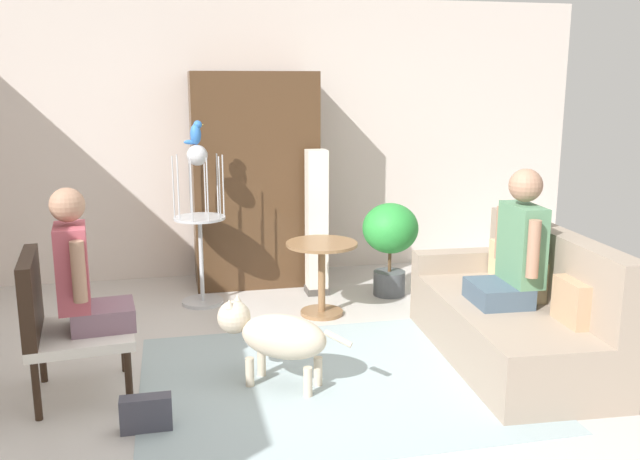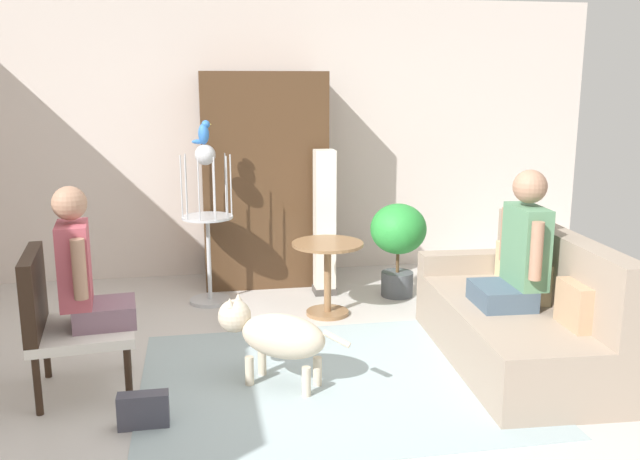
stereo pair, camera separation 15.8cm
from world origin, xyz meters
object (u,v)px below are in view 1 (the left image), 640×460
armchair (57,317)px  column_lamp (317,224)px  person_on_armchair (81,273)px  armoire_cabinet (255,180)px  potted_plant (390,236)px  couch (515,314)px  round_end_table (322,267)px  bird_cage_stand (200,220)px  dog (275,334)px  handbag (146,413)px  parrot (196,133)px  person_on_couch (516,249)px

armchair → column_lamp: bearing=41.0°
person_on_armchair → armoire_cabinet: armoire_cabinet is taller
potted_plant → armoire_cabinet: (-1.12, 0.67, 0.45)m
couch → person_on_armchair: bearing=179.1°
person_on_armchair → round_end_table: size_ratio=1.42×
round_end_table → bird_cage_stand: (-0.95, 0.50, 0.34)m
column_lamp → armoire_cabinet: bearing=135.3°
potted_plant → dog: bearing=-128.5°
person_on_armchair → dog: (1.15, -0.13, -0.44)m
handbag → dog: bearing=28.2°
dog → armoire_cabinet: armoire_cabinet is taller
parrot → couch: bearing=-38.5°
person_on_couch → parrot: 2.73m
column_lamp → handbag: column_lamp is taller
couch → round_end_table: (-1.13, 1.16, 0.09)m
armchair → round_end_table: bearing=31.0°
parrot → armoire_cabinet: armoire_cabinet is taller
couch → person_on_couch: bearing=-152.0°
couch → armchair: bearing=179.5°
couch → column_lamp: column_lamp is taller
armchair → handbag: armchair is taller
dog → handbag: dog is taller
potted_plant → armoire_cabinet: size_ratio=0.42×
armchair → person_on_couch: 2.98m
dog → bird_cage_stand: 1.83m
person_on_couch → handbag: (-2.45, -0.49, -0.69)m
dog → potted_plant: potted_plant is taller
armoire_cabinet → person_on_couch: bearing=-56.4°
couch → armoire_cabinet: (-1.53, 2.22, 0.68)m
person_on_couch → person_on_armchair: bearing=178.6°
couch → parrot: 2.91m
armchair → person_on_armchair: 0.31m
armchair → bird_cage_stand: (0.93, 1.63, 0.23)m
armoire_cabinet → couch: bearing=-55.4°
armchair → dog: armchair is taller
parrot → bird_cage_stand: bearing=0.0°
dog → person_on_couch: bearing=2.2°
person_on_couch → person_on_armchair: person_on_couch is taller
person_on_armchair → bird_cage_stand: bird_cage_stand is taller
armchair → dog: bearing=-5.0°
potted_plant → column_lamp: size_ratio=0.64×
armchair → person_on_couch: bearing=-1.0°
armchair → parrot: (0.93, 1.63, 0.97)m
round_end_table → armoire_cabinet: armoire_cabinet is taller
couch → potted_plant: (-0.41, 1.55, 0.24)m
bird_cage_stand → armoire_cabinet: bearing=45.8°
bird_cage_stand → potted_plant: size_ratio=1.64×
armchair → person_on_couch: (2.97, -0.05, 0.28)m
person_on_armchair → dog: size_ratio=1.11×
potted_plant → armchair: bearing=-149.7°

